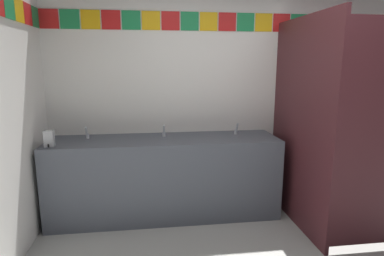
# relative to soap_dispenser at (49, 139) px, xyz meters

# --- Properties ---
(wall_back) EXTENTS (4.24, 0.09, 2.71)m
(wall_back) POSITION_rel_soap_dispenser_xyz_m (1.96, 0.54, 0.41)
(wall_back) COLOR white
(wall_back) RESTS_ON ground_plane
(vanity_counter) EXTENTS (2.45, 0.62, 0.87)m
(vanity_counter) POSITION_rel_soap_dispenser_xyz_m (1.12, 0.19, -0.50)
(vanity_counter) COLOR #4C515B
(vanity_counter) RESTS_ON ground_plane
(faucet_left) EXTENTS (0.04, 0.10, 0.14)m
(faucet_left) POSITION_rel_soap_dispenser_xyz_m (0.30, 0.28, -0.03)
(faucet_left) COLOR silver
(faucet_left) RESTS_ON vanity_counter
(faucet_center) EXTENTS (0.04, 0.10, 0.14)m
(faucet_center) POSITION_rel_soap_dispenser_xyz_m (1.12, 0.28, -0.03)
(faucet_center) COLOR silver
(faucet_center) RESTS_ON vanity_counter
(faucet_right) EXTENTS (0.04, 0.10, 0.14)m
(faucet_right) POSITION_rel_soap_dispenser_xyz_m (1.94, 0.28, -0.03)
(faucet_right) COLOR silver
(faucet_right) RESTS_ON vanity_counter
(soap_dispenser) EXTENTS (0.09, 0.09, 0.16)m
(soap_dispenser) POSITION_rel_soap_dispenser_xyz_m (0.00, 0.00, 0.00)
(soap_dispenser) COLOR #B7BABF
(soap_dispenser) RESTS_ON vanity_counter
(stall_divider) EXTENTS (0.92, 1.30, 2.12)m
(stall_divider) POSITION_rel_soap_dispenser_xyz_m (2.66, -0.40, 0.11)
(stall_divider) COLOR #471E23
(stall_divider) RESTS_ON ground_plane
(toilet) EXTENTS (0.39, 0.49, 0.74)m
(toilet) POSITION_rel_soap_dispenser_xyz_m (3.02, 0.15, -0.65)
(toilet) COLOR white
(toilet) RESTS_ON ground_plane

